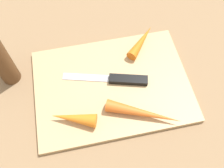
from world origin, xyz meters
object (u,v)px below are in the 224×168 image
knife (122,78)px  carrot_shortest (74,118)px  carrot_medium (141,41)px  carrot_longest (143,113)px  cutting_board (112,85)px

knife → carrot_shortest: carrot_shortest is taller
carrot_shortest → carrot_medium: (0.19, 0.17, -0.00)m
carrot_longest → cutting_board: bearing=143.7°
cutting_board → carrot_shortest: bearing=-143.4°
carrot_shortest → carrot_medium: bearing=-119.6°
carrot_longest → knife: bearing=128.6°
knife → carrot_shortest: size_ratio=2.05×
knife → carrot_shortest: 0.15m
knife → carrot_medium: carrot_medium is taller
carrot_shortest → carrot_longest: (0.15, -0.02, -0.00)m
cutting_board → carrot_longest: carrot_longest is taller
carrot_longest → carrot_medium: carrot_longest is taller
knife → carrot_medium: bearing=-111.9°
carrot_shortest → carrot_longest: bearing=-168.0°
cutting_board → carrot_longest: (0.05, -0.09, 0.02)m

